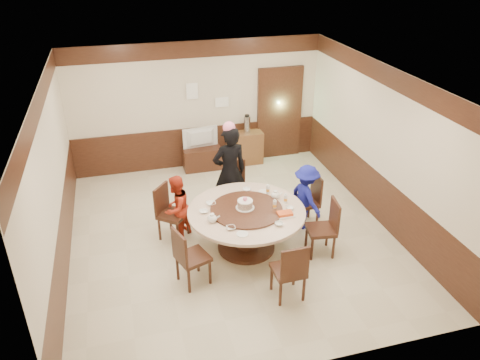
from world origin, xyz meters
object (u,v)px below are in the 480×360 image
object	(u,v)px
banquet_table	(246,221)
shrimp_platter	(285,214)
person_standing	(230,172)
tv_stand	(202,158)
birthday_cake	(245,204)
person_red	(176,208)
television	(201,138)
person_blue	(306,197)
side_cabinet	(245,148)
thermos	(247,124)

from	to	relation	value
banquet_table	shrimp_platter	size ratio (longest dim) A/B	6.42
banquet_table	shrimp_platter	bearing A→B (deg)	-30.65
person_standing	tv_stand	size ratio (longest dim) A/B	2.08
banquet_table	birthday_cake	size ratio (longest dim) A/B	6.27
person_red	shrimp_platter	xyz separation A→B (m)	(1.60, -0.96, 0.19)
banquet_table	television	size ratio (longest dim) A/B	2.42
person_blue	person_red	bearing A→B (deg)	70.86
person_standing	shrimp_platter	world-z (taller)	person_standing
shrimp_platter	person_blue	bearing A→B (deg)	46.27
shrimp_platter	tv_stand	world-z (taller)	shrimp_platter
person_blue	tv_stand	size ratio (longest dim) A/B	1.43
television	banquet_table	bearing A→B (deg)	85.30
person_blue	shrimp_platter	distance (m)	0.97
shrimp_platter	person_standing	bearing A→B (deg)	109.98
television	side_cabinet	bearing A→B (deg)	174.84
shrimp_platter	thermos	bearing A→B (deg)	83.70
television	side_cabinet	xyz separation A→B (m)	(1.00, 0.03, -0.35)
person_blue	tv_stand	bearing A→B (deg)	12.73
television	tv_stand	bearing A→B (deg)	180.00
side_cabinet	shrimp_platter	bearing A→B (deg)	-95.46
banquet_table	birthday_cake	xyz separation A→B (m)	(-0.02, 0.03, 0.32)
person_standing	person_red	world-z (taller)	person_standing
television	thermos	size ratio (longest dim) A/B	2.10
person_standing	birthday_cake	distance (m)	1.13
person_red	television	bearing A→B (deg)	-157.92
banquet_table	tv_stand	size ratio (longest dim) A/B	2.27
person_standing	thermos	bearing A→B (deg)	-121.24
banquet_table	television	distance (m)	3.21
banquet_table	thermos	world-z (taller)	thermos
person_blue	shrimp_platter	bearing A→B (deg)	124.01
banquet_table	side_cabinet	world-z (taller)	banquet_table
birthday_cake	person_standing	bearing A→B (deg)	88.74
person_red	tv_stand	xyz separation A→B (m)	(0.94, 2.56, -0.34)
person_standing	side_cabinet	xyz separation A→B (m)	(0.88, 2.08, -0.51)
person_standing	person_blue	xyz separation A→B (m)	(1.19, -0.78, -0.28)
tv_stand	side_cabinet	bearing A→B (deg)	1.71
birthday_cake	tv_stand	world-z (taller)	birthday_cake
birthday_cake	television	size ratio (longest dim) A/B	0.39
birthday_cake	side_cabinet	world-z (taller)	birthday_cake
person_standing	person_blue	size ratio (longest dim) A/B	1.45
person_standing	shrimp_platter	size ratio (longest dim) A/B	5.89
person_red	tv_stand	size ratio (longest dim) A/B	1.38
banquet_table	birthday_cake	world-z (taller)	birthday_cake
person_blue	television	bearing A→B (deg)	12.73
banquet_table	person_blue	world-z (taller)	person_blue
person_red	side_cabinet	xyz separation A→B (m)	(1.94, 2.59, -0.21)
banquet_table	thermos	bearing A→B (deg)	73.87
person_standing	person_red	distance (m)	1.22
person_standing	television	world-z (taller)	person_standing
tv_stand	thermos	world-z (taller)	thermos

